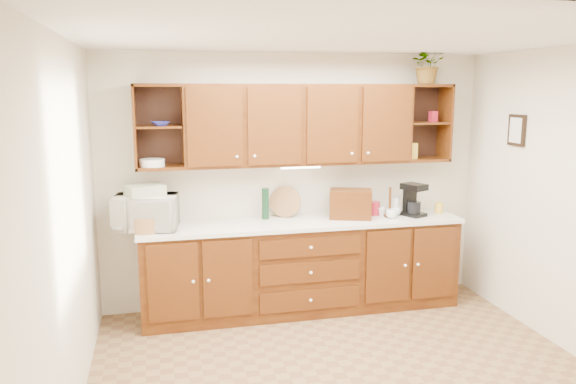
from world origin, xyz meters
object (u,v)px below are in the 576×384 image
coffee_maker (413,200)px  microwave (146,212)px  bread_box (350,204)px  potted_plant (428,64)px

coffee_maker → microwave: bearing=155.6°
microwave → bread_box: 2.03m
potted_plant → bread_box: bearing=-174.5°
microwave → potted_plant: size_ratio=1.46×
coffee_maker → potted_plant: (0.16, 0.11, 1.39)m
microwave → coffee_maker: size_ratio=1.72×
bread_box → potted_plant: 1.63m
microwave → potted_plant: potted_plant is taller
microwave → coffee_maker: (2.70, -0.03, 0.00)m
bread_box → potted_plant: potted_plant is taller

